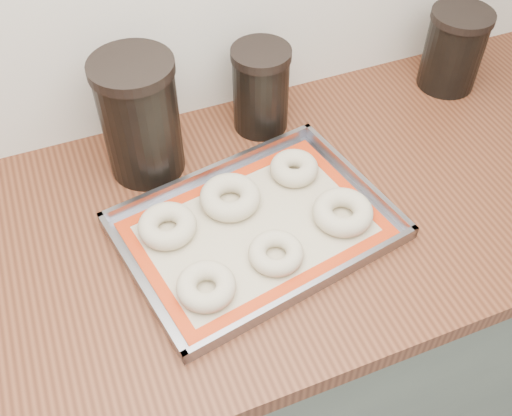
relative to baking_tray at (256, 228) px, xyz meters
name	(u,v)px	position (x,y,z in m)	size (l,w,h in m)	color
cabinet	(314,322)	(0.17, 0.04, -0.48)	(3.00, 0.65, 0.86)	slate
countertop	(330,198)	(0.17, 0.04, -0.03)	(3.06, 0.68, 0.04)	brown
baking_tray	(256,228)	(0.00, 0.00, 0.00)	(0.51, 0.41, 0.03)	gray
baking_mat	(256,229)	(0.00, 0.00, 0.00)	(0.47, 0.36, 0.00)	#C6B793
bagel_front_left	(206,286)	(-0.12, -0.09, 0.01)	(0.10, 0.10, 0.03)	beige
bagel_front_mid	(276,253)	(0.01, -0.07, 0.01)	(0.09, 0.09, 0.03)	beige
bagel_front_right	(343,212)	(0.15, -0.04, 0.02)	(0.11, 0.11, 0.04)	beige
bagel_back_left	(167,226)	(-0.15, 0.05, 0.02)	(0.10, 0.10, 0.04)	beige
bagel_back_mid	(230,197)	(-0.02, 0.07, 0.02)	(0.11, 0.11, 0.04)	beige
bagel_back_right	(294,168)	(0.12, 0.10, 0.02)	(0.09, 0.09, 0.04)	beige
canister_left	(140,118)	(-0.13, 0.23, 0.11)	(0.15, 0.15, 0.24)	black
canister_mid	(261,89)	(0.12, 0.27, 0.08)	(0.12, 0.12, 0.18)	black
canister_right	(454,49)	(0.56, 0.24, 0.08)	(0.13, 0.13, 0.18)	black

